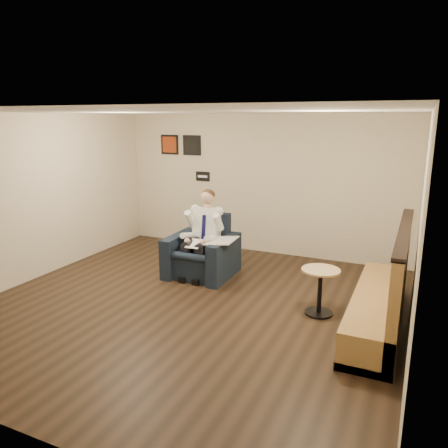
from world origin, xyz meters
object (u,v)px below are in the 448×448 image
at_px(cafe_table, 320,292).
at_px(coffee_mug, 205,252).
at_px(green_folder, 193,255).
at_px(side_table, 195,266).
at_px(banquette, 380,278).
at_px(smartphone, 199,253).
at_px(armchair, 201,247).
at_px(seated_man, 198,238).

bearing_deg(cafe_table, coffee_mug, 161.33).
height_order(green_folder, cafe_table, cafe_table).
xyz_separation_m(side_table, cafe_table, (2.32, -0.60, 0.14)).
distance_m(green_folder, banquette, 3.20).
bearing_deg(smartphone, coffee_mug, -7.10).
xyz_separation_m(armchair, green_folder, (-0.10, -0.14, -0.13)).
bearing_deg(seated_man, coffee_mug, 71.72).
relative_size(green_folder, smartphone, 3.21).
bearing_deg(armchair, green_folder, -125.36).
bearing_deg(coffee_mug, green_folder, -132.42).
distance_m(armchair, seated_man, 0.24).
bearing_deg(smartphone, seated_man, -71.84).
bearing_deg(seated_man, smartphone, 111.28).
height_order(seated_man, cafe_table, seated_man).
bearing_deg(green_folder, side_table, 47.58).
distance_m(side_table, green_folder, 0.20).
distance_m(banquette, cafe_table, 0.85).
relative_size(armchair, green_folder, 2.77).
relative_size(armchair, cafe_table, 1.61).
height_order(seated_man, green_folder, seated_man).
distance_m(coffee_mug, cafe_table, 2.32).
relative_size(side_table, banquette, 0.18).
distance_m(green_folder, cafe_table, 2.41).
xyz_separation_m(coffee_mug, smartphone, (-0.12, 0.01, -0.04)).
xyz_separation_m(seated_man, side_table, (-0.08, 0.02, -0.52)).
bearing_deg(seated_man, cafe_table, -15.31).
bearing_deg(side_table, green_folder, -132.42).
bearing_deg(side_table, seated_man, -15.60).
distance_m(armchair, side_table, 0.36).
bearing_deg(armchair, banquette, -15.06).
bearing_deg(banquette, armchair, 165.72).
bearing_deg(green_folder, cafe_table, -13.91).
bearing_deg(side_table, smartphone, 86.54).
bearing_deg(seated_man, armchair, 90.00).
relative_size(seated_man, cafe_table, 2.14).
height_order(seated_man, side_table, seated_man).
xyz_separation_m(seated_man, smartphone, (-0.07, 0.17, -0.32)).
distance_m(armchair, coffee_mug, 0.11).
height_order(side_table, cafe_table, cafe_table).
distance_m(seated_man, green_folder, 0.34).
bearing_deg(banquette, smartphone, 165.49).
height_order(green_folder, smartphone, green_folder).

